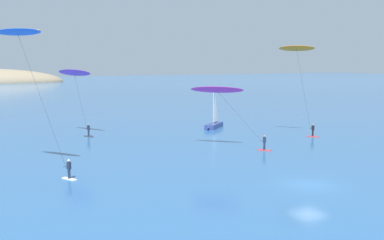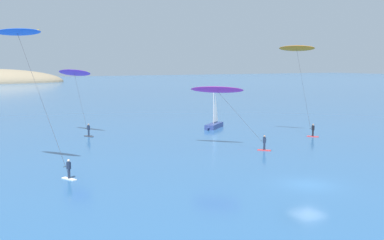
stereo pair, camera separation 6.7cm
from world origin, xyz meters
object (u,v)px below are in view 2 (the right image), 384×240
(kitesurfer_orange, at_px, (298,56))
(kitesurfer_magenta, at_px, (220,93))
(sailboat_near, at_px, (213,124))
(kitesurfer_blue, at_px, (21,43))
(kitesurfer_purple, at_px, (75,76))

(kitesurfer_orange, bearing_deg, kitesurfer_magenta, -166.63)
(sailboat_near, xyz_separation_m, kitesurfer_magenta, (-7.78, -14.48, 5.66))
(sailboat_near, distance_m, kitesurfer_orange, 16.16)
(sailboat_near, distance_m, kitesurfer_magenta, 17.38)
(sailboat_near, height_order, kitesurfer_blue, kitesurfer_blue)
(sailboat_near, bearing_deg, kitesurfer_orange, -60.46)
(kitesurfer_magenta, height_order, kitesurfer_blue, kitesurfer_blue)
(sailboat_near, relative_size, kitesurfer_magenta, 0.79)
(kitesurfer_magenta, bearing_deg, kitesurfer_blue, -173.76)
(kitesurfer_magenta, bearing_deg, kitesurfer_purple, 123.74)
(kitesurfer_magenta, relative_size, kitesurfer_blue, 0.57)
(kitesurfer_blue, height_order, kitesurfer_purple, kitesurfer_blue)
(sailboat_near, relative_size, kitesurfer_purple, 0.64)
(kitesurfer_magenta, bearing_deg, sailboat_near, 61.74)
(sailboat_near, height_order, kitesurfer_orange, kitesurfer_orange)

